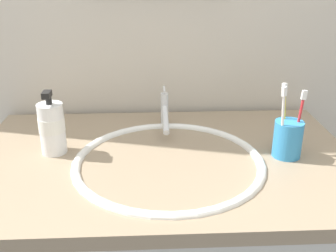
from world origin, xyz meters
name	(u,v)px	position (x,y,z in m)	size (l,w,h in m)	color
tiled_wall_back	(158,1)	(0.00, 0.37, 1.20)	(2.22, 0.04, 2.40)	beige
sink_basin	(169,175)	(0.01, -0.04, 0.80)	(0.50, 0.50, 0.11)	white
faucet	(165,113)	(0.01, 0.19, 0.89)	(0.02, 0.18, 0.12)	silver
toothbrush_cup	(288,139)	(0.33, -0.01, 0.89)	(0.08, 0.08, 0.10)	#338CCC
toothbrush_white	(283,119)	(0.30, -0.04, 0.95)	(0.03, 0.02, 0.20)	white
toothbrush_yellow	(284,114)	(0.32, 0.01, 0.95)	(0.02, 0.03, 0.19)	yellow
toothbrush_red	(299,119)	(0.35, -0.02, 0.94)	(0.02, 0.01, 0.18)	red
soap_dispenser	(52,127)	(-0.29, 0.04, 0.91)	(0.07, 0.07, 0.18)	white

